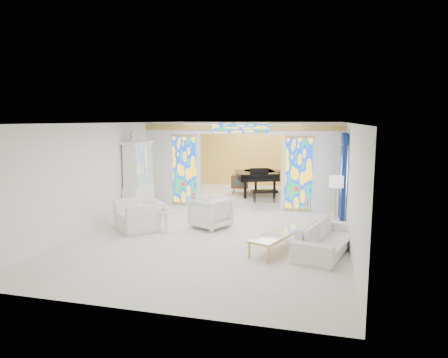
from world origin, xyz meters
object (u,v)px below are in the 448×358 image
(armchair_left, at_px, (139,215))
(sofa, at_px, (326,238))
(coffee_table, at_px, (278,234))
(china_cabinet, at_px, (138,177))
(grand_piano, at_px, (259,175))
(armchair_right, at_px, (210,213))
(tv_console, at_px, (240,182))

(armchair_left, xyz_separation_m, sofa, (5.14, -0.70, -0.06))
(armchair_left, xyz_separation_m, coffee_table, (4.03, -0.87, -0.02))
(sofa, distance_m, coffee_table, 1.12)
(china_cabinet, xyz_separation_m, grand_piano, (3.61, 3.17, -0.23))
(armchair_left, relative_size, armchair_right, 1.29)
(coffee_table, xyz_separation_m, tv_console, (-2.22, 6.06, 0.27))
(armchair_left, xyz_separation_m, tv_console, (1.81, 5.20, 0.25))
(armchair_right, relative_size, sofa, 0.41)
(armchair_left, bearing_deg, grand_piano, 107.32)
(china_cabinet, bearing_deg, coffee_table, -30.46)
(tv_console, bearing_deg, china_cabinet, -138.24)
(china_cabinet, bearing_deg, armchair_right, -25.98)
(china_cabinet, relative_size, armchair_right, 2.77)
(coffee_table, relative_size, tv_console, 2.67)
(sofa, distance_m, grand_piano, 6.53)
(coffee_table, height_order, tv_console, tv_console)
(armchair_right, distance_m, grand_piano, 4.68)
(armchair_right, relative_size, tv_console, 1.31)
(china_cabinet, bearing_deg, tv_console, 47.39)
(china_cabinet, height_order, armchair_right, china_cabinet)
(armchair_right, distance_m, coffee_table, 2.63)
(china_cabinet, height_order, sofa, china_cabinet)
(sofa, relative_size, tv_console, 3.19)
(armchair_left, xyz_separation_m, armchair_right, (1.90, 0.68, 0.03))
(armchair_left, distance_m, grand_piano, 5.90)
(china_cabinet, distance_m, armchair_right, 3.34)
(sofa, xyz_separation_m, tv_console, (-3.33, 5.90, 0.32))
(china_cabinet, xyz_separation_m, armchair_right, (2.93, -1.43, -0.72))
(china_cabinet, distance_m, grand_piano, 4.81)
(sofa, bearing_deg, tv_console, 45.15)
(armchair_right, xyz_separation_m, tv_console, (-0.09, 4.52, 0.22))
(china_cabinet, height_order, tv_console, china_cabinet)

